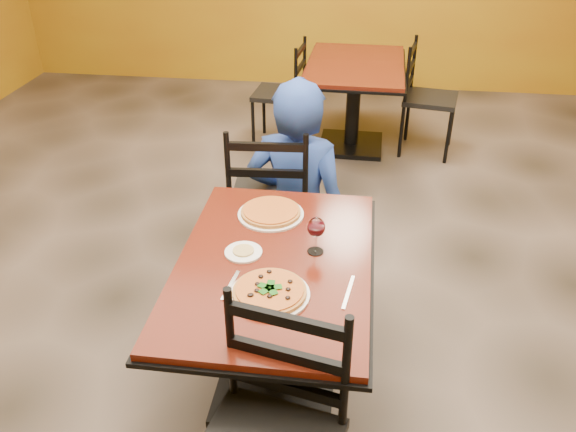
# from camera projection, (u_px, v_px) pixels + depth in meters

# --- Properties ---
(floor) EXTENTS (7.00, 8.00, 0.01)m
(floor) POSITION_uv_depth(u_px,v_px,m) (289.00, 319.00, 3.25)
(floor) COLOR black
(floor) RESTS_ON ground
(table_main) EXTENTS (0.83, 1.23, 0.75)m
(table_main) POSITION_uv_depth(u_px,v_px,m) (275.00, 297.00, 2.54)
(table_main) COLOR #571A0D
(table_main) RESTS_ON floor
(table_second) EXTENTS (0.85, 1.23, 0.75)m
(table_second) POSITION_uv_depth(u_px,v_px,m) (354.00, 86.00, 4.92)
(table_second) COLOR #571A0D
(table_second) RESTS_ON floor
(chair_main_far) EXTENTS (0.48, 0.48, 1.00)m
(chair_main_far) POSITION_uv_depth(u_px,v_px,m) (271.00, 199.00, 3.39)
(chair_main_far) COLOR black
(chair_main_far) RESTS_ON floor
(chair_second_left) EXTENTS (0.44, 0.44, 0.91)m
(chair_second_left) POSITION_uv_depth(u_px,v_px,m) (279.00, 94.00, 5.04)
(chair_second_left) COLOR black
(chair_second_left) RESTS_ON floor
(chair_second_right) EXTENTS (0.49, 0.49, 0.94)m
(chair_second_right) POSITION_uv_depth(u_px,v_px,m) (431.00, 99.00, 4.89)
(chair_second_right) COLOR black
(chair_second_right) RESTS_ON floor
(diner) EXTENTS (0.66, 0.49, 1.22)m
(diner) POSITION_uv_depth(u_px,v_px,m) (297.00, 181.00, 3.34)
(diner) COLOR #1B4799
(diner) RESTS_ON floor
(plate_main) EXTENTS (0.31, 0.31, 0.01)m
(plate_main) POSITION_uv_depth(u_px,v_px,m) (270.00, 294.00, 2.24)
(plate_main) COLOR white
(plate_main) RESTS_ON table_main
(pizza_main) EXTENTS (0.28, 0.28, 0.02)m
(pizza_main) POSITION_uv_depth(u_px,v_px,m) (270.00, 291.00, 2.23)
(pizza_main) COLOR maroon
(pizza_main) RESTS_ON plate_main
(plate_far) EXTENTS (0.31, 0.31, 0.01)m
(plate_far) POSITION_uv_depth(u_px,v_px,m) (271.00, 214.00, 2.75)
(plate_far) COLOR white
(plate_far) RESTS_ON table_main
(pizza_far) EXTENTS (0.28, 0.28, 0.02)m
(pizza_far) POSITION_uv_depth(u_px,v_px,m) (271.00, 211.00, 2.74)
(pizza_far) COLOR orange
(pizza_far) RESTS_ON plate_far
(side_plate) EXTENTS (0.16, 0.16, 0.01)m
(side_plate) POSITION_uv_depth(u_px,v_px,m) (243.00, 252.00, 2.48)
(side_plate) COLOR white
(side_plate) RESTS_ON table_main
(dip) EXTENTS (0.09, 0.09, 0.01)m
(dip) POSITION_uv_depth(u_px,v_px,m) (243.00, 251.00, 2.48)
(dip) COLOR tan
(dip) RESTS_ON side_plate
(wine_glass) EXTENTS (0.08, 0.08, 0.18)m
(wine_glass) POSITION_uv_depth(u_px,v_px,m) (316.00, 234.00, 2.45)
(wine_glass) COLOR white
(wine_glass) RESTS_ON table_main
(fork) EXTENTS (0.04, 0.19, 0.00)m
(fork) POSITION_uv_depth(u_px,v_px,m) (231.00, 285.00, 2.29)
(fork) COLOR silver
(fork) RESTS_ON table_main
(knife) EXTENTS (0.04, 0.21, 0.00)m
(knife) POSITION_uv_depth(u_px,v_px,m) (348.00, 292.00, 2.26)
(knife) COLOR silver
(knife) RESTS_ON table_main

